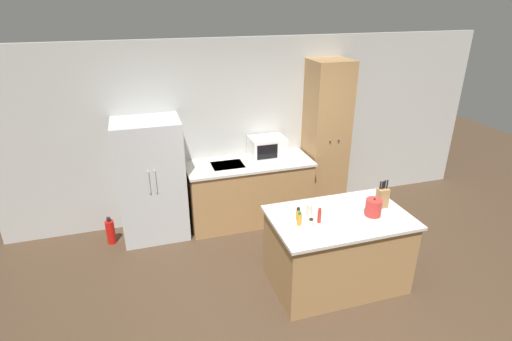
% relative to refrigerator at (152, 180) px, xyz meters
% --- Properties ---
extents(ground_plane, '(14.00, 14.00, 0.00)m').
position_rel_refrigerator_xyz_m(ground_plane, '(1.58, -1.98, -0.83)').
color(ground_plane, '#423021').
extents(wall_back, '(7.20, 0.06, 2.60)m').
position_rel_refrigerator_xyz_m(wall_back, '(1.58, 0.35, 0.47)').
color(wall_back, '#B2B2AD').
rests_on(wall_back, ground_plane).
extents(refrigerator, '(0.86, 0.67, 1.66)m').
position_rel_refrigerator_xyz_m(refrigerator, '(0.00, 0.00, 0.00)').
color(refrigerator, '#B7BABC').
rests_on(refrigerator, ground_plane).
extents(back_counter, '(1.79, 0.71, 0.93)m').
position_rel_refrigerator_xyz_m(back_counter, '(1.36, -0.01, -0.36)').
color(back_counter, '#9E7547').
rests_on(back_counter, ground_plane).
extents(pantry_cabinet, '(0.57, 0.55, 2.29)m').
position_rel_refrigerator_xyz_m(pantry_cabinet, '(2.57, 0.06, 0.32)').
color(pantry_cabinet, '#9E7547').
rests_on(pantry_cabinet, ground_plane).
extents(kitchen_island, '(1.52, 0.97, 0.88)m').
position_rel_refrigerator_xyz_m(kitchen_island, '(1.91, -1.68, -0.39)').
color(kitchen_island, '#9E7547').
rests_on(kitchen_island, ground_plane).
extents(microwave, '(0.50, 0.38, 0.30)m').
position_rel_refrigerator_xyz_m(microwave, '(1.67, 0.12, 0.25)').
color(microwave, white).
rests_on(microwave, back_counter).
extents(knife_block, '(0.13, 0.09, 0.33)m').
position_rel_refrigerator_xyz_m(knife_block, '(2.46, -1.63, 0.17)').
color(knife_block, '#9E7547').
rests_on(knife_block, kitchen_island).
extents(spice_bottle_tall_dark, '(0.06, 0.06, 0.08)m').
position_rel_refrigerator_xyz_m(spice_bottle_tall_dark, '(1.53, -1.77, 0.09)').
color(spice_bottle_tall_dark, beige).
rests_on(spice_bottle_tall_dark, kitchen_island).
extents(spice_bottle_short_red, '(0.06, 0.06, 0.17)m').
position_rel_refrigerator_xyz_m(spice_bottle_short_red, '(1.59, -1.58, 0.13)').
color(spice_bottle_short_red, beige).
rests_on(spice_bottle_short_red, kitchen_island).
extents(spice_bottle_amber_oil, '(0.05, 0.05, 0.15)m').
position_rel_refrigerator_xyz_m(spice_bottle_amber_oil, '(1.44, -1.61, 0.12)').
color(spice_bottle_amber_oil, orange).
rests_on(spice_bottle_amber_oil, kitchen_island).
extents(spice_bottle_green_herb, '(0.04, 0.04, 0.17)m').
position_rel_refrigerator_xyz_m(spice_bottle_green_herb, '(1.63, -1.73, 0.13)').
color(spice_bottle_green_herb, '#B2281E').
rests_on(spice_bottle_green_herb, kitchen_island).
extents(spice_bottle_pale_salt, '(0.05, 0.05, 0.15)m').
position_rel_refrigerator_xyz_m(spice_bottle_pale_salt, '(1.41, -1.71, 0.12)').
color(spice_bottle_pale_salt, orange).
rests_on(spice_bottle_pale_salt, kitchen_island).
extents(kettle, '(0.18, 0.18, 0.21)m').
position_rel_refrigerator_xyz_m(kettle, '(2.27, -1.76, 0.15)').
color(kettle, '#B72D28').
rests_on(kettle, kitchen_island).
extents(fire_extinguisher, '(0.12, 0.12, 0.39)m').
position_rel_refrigerator_xyz_m(fire_extinguisher, '(-0.61, -0.06, -0.66)').
color(fire_extinguisher, red).
rests_on(fire_extinguisher, ground_plane).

